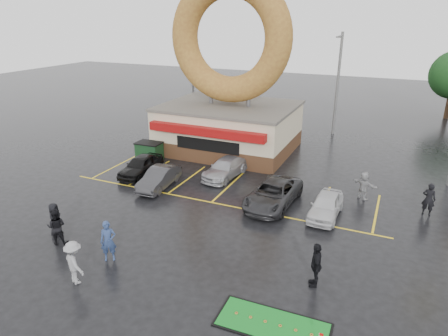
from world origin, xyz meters
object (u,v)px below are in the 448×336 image
at_px(dumpster, 149,152).
at_px(car_white, 326,205).
at_px(car_silver, 225,168).
at_px(person_cameraman, 316,265).
at_px(streetlight_left, 192,74).
at_px(car_black, 141,165).
at_px(donut_shop, 229,95).
at_px(putting_green, 273,325).
at_px(car_grey, 273,194).
at_px(car_dgrey, 159,178).
at_px(person_blue, 108,241).
at_px(streetlight_mid, 338,82).

bearing_deg(dumpster, car_white, -16.93).
bearing_deg(dumpster, car_silver, -8.40).
relative_size(person_cameraman, dumpster, 1.07).
relative_size(streetlight_left, car_silver, 2.10).
bearing_deg(car_black, car_silver, 18.98).
bearing_deg(person_cameraman, donut_shop, -160.43).
height_order(car_black, putting_green, car_black).
xyz_separation_m(person_cameraman, putting_green, (-0.86, -2.89, -0.93)).
relative_size(streetlight_left, car_grey, 1.81).
height_order(car_black, dumpster, car_black).
xyz_separation_m(streetlight_left, car_black, (3.68, -14.55, -4.11)).
distance_m(car_silver, dumpster, 6.66).
xyz_separation_m(car_dgrey, putting_green, (10.30, -8.72, -0.61)).
bearing_deg(putting_green, person_blue, 173.22).
relative_size(car_silver, person_cameraman, 2.21).
relative_size(streetlight_left, car_dgrey, 2.32).
relative_size(car_dgrey, person_cameraman, 2.00).
relative_size(donut_shop, car_grey, 2.71).
xyz_separation_m(streetlight_mid, car_dgrey, (-7.99, -16.89, -4.14)).
relative_size(car_white, person_blue, 1.94).
bearing_deg(putting_green, car_white, 89.23).
height_order(car_silver, car_white, car_white).
xyz_separation_m(donut_shop, person_blue, (1.36, -16.71, -3.51)).
height_order(car_grey, person_cameraman, person_cameraman).
bearing_deg(car_grey, putting_green, -69.11).
height_order(streetlight_mid, dumpster, streetlight_mid).
bearing_deg(car_grey, streetlight_mid, 91.28).
relative_size(streetlight_left, person_cameraman, 4.65).
height_order(donut_shop, person_blue, donut_shop).
bearing_deg(dumpster, donut_shop, 44.95).
xyz_separation_m(car_dgrey, person_cameraman, (11.16, -5.83, 0.33)).
relative_size(car_white, person_cameraman, 1.92).
bearing_deg(putting_green, person_cameraman, 73.46).
height_order(donut_shop, car_white, donut_shop).
relative_size(car_silver, putting_green, 1.04).
bearing_deg(dumpster, person_cameraman, -36.11).
bearing_deg(streetlight_left, putting_green, -56.45).
distance_m(person_blue, person_cameraman, 9.03).
height_order(streetlight_mid, person_blue, streetlight_mid).
xyz_separation_m(person_cameraman, dumpster, (-14.67, 9.96, -0.32)).
relative_size(car_silver, car_white, 1.15).
distance_m(streetlight_left, car_grey, 20.75).
height_order(donut_shop, dumpster, donut_shop).
xyz_separation_m(donut_shop, car_dgrey, (-0.99, -8.94, -3.83)).
bearing_deg(car_dgrey, person_blue, -76.43).
bearing_deg(person_blue, car_white, 10.81).
bearing_deg(car_dgrey, car_white, -1.05).
height_order(streetlight_mid, person_cameraman, streetlight_mid).
xyz_separation_m(streetlight_left, person_blue, (8.36, -23.66, -3.82)).
height_order(donut_shop, car_dgrey, donut_shop).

